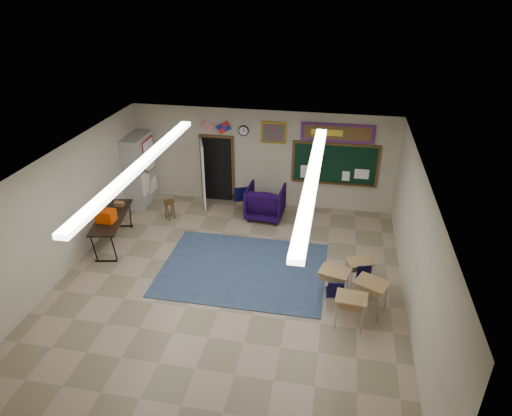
% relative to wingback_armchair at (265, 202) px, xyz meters
% --- Properties ---
extents(floor, '(9.00, 9.00, 0.00)m').
position_rel_wingback_armchair_xyz_m(floor, '(-0.28, -3.59, -0.49)').
color(floor, gray).
rests_on(floor, ground).
extents(back_wall, '(8.00, 0.04, 3.00)m').
position_rel_wingback_armchair_xyz_m(back_wall, '(-0.28, 0.91, 1.01)').
color(back_wall, '#C0B99C').
rests_on(back_wall, floor).
extents(front_wall, '(8.00, 0.04, 3.00)m').
position_rel_wingback_armchair_xyz_m(front_wall, '(-0.28, -8.09, 1.01)').
color(front_wall, '#C0B99C').
rests_on(front_wall, floor).
extents(left_wall, '(0.04, 9.00, 3.00)m').
position_rel_wingback_armchair_xyz_m(left_wall, '(-4.28, -3.59, 1.01)').
color(left_wall, '#C0B99C').
rests_on(left_wall, floor).
extents(right_wall, '(0.04, 9.00, 3.00)m').
position_rel_wingback_armchair_xyz_m(right_wall, '(3.72, -3.59, 1.01)').
color(right_wall, '#C0B99C').
rests_on(right_wall, floor).
extents(ceiling, '(8.00, 9.00, 0.04)m').
position_rel_wingback_armchair_xyz_m(ceiling, '(-0.28, -3.59, 2.51)').
color(ceiling, silver).
rests_on(ceiling, back_wall).
extents(area_rug, '(4.00, 3.00, 0.02)m').
position_rel_wingback_armchair_xyz_m(area_rug, '(-0.08, -2.79, -0.48)').
color(area_rug, '#354A65').
rests_on(area_rug, floor).
extents(fluorescent_strips, '(3.86, 6.00, 0.10)m').
position_rel_wingback_armchair_xyz_m(fluorescent_strips, '(-0.28, -3.59, 2.45)').
color(fluorescent_strips, white).
rests_on(fluorescent_strips, ceiling).
extents(doorway, '(1.10, 0.89, 2.16)m').
position_rel_wingback_armchair_xyz_m(doorway, '(-1.78, 0.77, 0.56)').
color(doorway, black).
rests_on(doorway, back_wall).
extents(chalkboard, '(2.55, 0.14, 1.30)m').
position_rel_wingback_armchair_xyz_m(chalkboard, '(1.92, 0.88, 0.97)').
color(chalkboard, '#503417').
rests_on(chalkboard, back_wall).
extents(bulletin_board, '(2.10, 0.05, 0.55)m').
position_rel_wingback_armchair_xyz_m(bulletin_board, '(1.92, 0.88, 1.96)').
color(bulletin_board, '#9F0E0D').
rests_on(bulletin_board, back_wall).
extents(framed_art_print, '(0.75, 0.05, 0.65)m').
position_rel_wingback_armchair_xyz_m(framed_art_print, '(0.07, 0.88, 1.86)').
color(framed_art_print, '#A37D1F').
rests_on(framed_art_print, back_wall).
extents(wall_clock, '(0.32, 0.05, 0.32)m').
position_rel_wingback_armchair_xyz_m(wall_clock, '(-0.83, 0.88, 1.86)').
color(wall_clock, black).
rests_on(wall_clock, back_wall).
extents(wall_flags, '(1.16, 0.06, 0.70)m').
position_rel_wingback_armchair_xyz_m(wall_flags, '(-1.68, 0.85, 1.99)').
color(wall_flags, red).
rests_on(wall_flags, back_wall).
extents(storage_cabinet, '(0.59, 1.25, 2.20)m').
position_rel_wingback_armchair_xyz_m(storage_cabinet, '(-3.99, 0.26, 0.60)').
color(storage_cabinet, '#A1A19D').
rests_on(storage_cabinet, floor).
extents(wingback_armchair, '(1.11, 1.14, 0.99)m').
position_rel_wingback_armchair_xyz_m(wingback_armchair, '(0.00, 0.00, 0.00)').
color(wingback_armchair, black).
rests_on(wingback_armchair, floor).
extents(student_chair_reading, '(0.57, 0.57, 0.88)m').
position_rel_wingback_armchair_xyz_m(student_chair_reading, '(-0.81, 0.21, -0.05)').
color(student_chair_reading, black).
rests_on(student_chair_reading, floor).
extents(student_chair_desk_a, '(0.41, 0.41, 0.75)m').
position_rel_wingback_armchair_xyz_m(student_chair_desk_a, '(2.16, -3.80, -0.12)').
color(student_chair_desk_a, black).
rests_on(student_chair_desk_a, floor).
extents(student_chair_desk_b, '(0.46, 0.46, 0.72)m').
position_rel_wingback_armchair_xyz_m(student_chair_desk_b, '(2.83, -3.32, -0.13)').
color(student_chair_desk_b, black).
rests_on(student_chair_desk_b, floor).
extents(student_desk_front_left, '(0.74, 0.63, 0.77)m').
position_rel_wingback_armchair_xyz_m(student_desk_front_left, '(2.13, -3.54, -0.06)').
color(student_desk_front_left, '#9D7949').
rests_on(student_desk_front_left, floor).
extents(student_desk_front_right, '(0.70, 0.62, 0.69)m').
position_rel_wingback_armchair_xyz_m(student_desk_front_right, '(2.67, -2.92, -0.11)').
color(student_desk_front_right, '#9D7949').
rests_on(student_desk_front_right, floor).
extents(student_desk_back_left, '(0.67, 0.53, 0.76)m').
position_rel_wingback_armchair_xyz_m(student_desk_back_left, '(2.50, -4.37, -0.07)').
color(student_desk_back_left, '#9D7949').
rests_on(student_desk_back_left, floor).
extents(student_desk_back_right, '(0.81, 0.73, 0.79)m').
position_rel_wingback_armchair_xyz_m(student_desk_back_right, '(2.91, -3.83, -0.05)').
color(student_desk_back_right, '#9D7949').
rests_on(student_desk_back_right, floor).
extents(folding_table, '(1.07, 2.11, 1.15)m').
position_rel_wingback_armchair_xyz_m(folding_table, '(-3.74, -2.24, -0.04)').
color(folding_table, black).
rests_on(folding_table, floor).
extents(wooden_stool, '(0.33, 0.33, 0.58)m').
position_rel_wingback_armchair_xyz_m(wooden_stool, '(-2.76, -0.64, -0.20)').
color(wooden_stool, '#4D3217').
rests_on(wooden_stool, floor).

